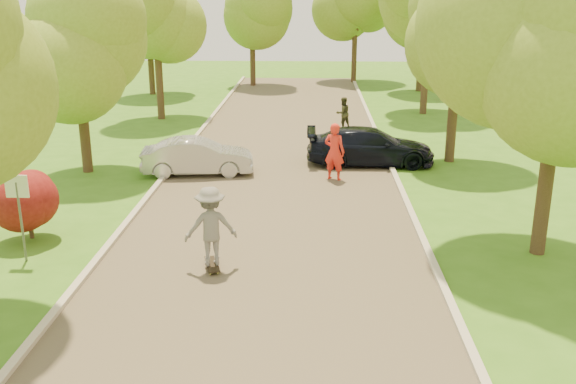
# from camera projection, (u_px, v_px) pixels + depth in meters

# --- Properties ---
(ground) EXTENTS (100.00, 100.00, 0.00)m
(ground) POSITION_uv_depth(u_px,v_px,m) (247.00, 355.00, 11.58)
(ground) COLOR #376D1A
(ground) RESTS_ON ground
(road) EXTENTS (8.00, 60.00, 0.01)m
(road) POSITION_uv_depth(u_px,v_px,m) (274.00, 210.00, 19.20)
(road) COLOR #4C4438
(road) RESTS_ON ground
(curb_left) EXTENTS (0.18, 60.00, 0.12)m
(curb_left) POSITION_uv_depth(u_px,v_px,m) (140.00, 206.00, 19.33)
(curb_left) COLOR #B2AD9E
(curb_left) RESTS_ON ground
(curb_right) EXTENTS (0.18, 60.00, 0.12)m
(curb_right) POSITION_uv_depth(u_px,v_px,m) (410.00, 210.00, 19.03)
(curb_right) COLOR #B2AD9E
(curb_right) RESTS_ON ground
(street_sign) EXTENTS (0.55, 0.06, 2.17)m
(street_sign) POSITION_uv_depth(u_px,v_px,m) (18.00, 200.00, 15.14)
(street_sign) COLOR #59595E
(street_sign) RESTS_ON ground
(red_shrub) EXTENTS (1.70, 1.70, 1.95)m
(red_shrub) POSITION_uv_depth(u_px,v_px,m) (27.00, 199.00, 16.72)
(red_shrub) COLOR #382619
(red_shrub) RESTS_ON ground
(tree_l_midb) EXTENTS (4.30, 4.20, 6.62)m
(tree_l_midb) POSITION_uv_depth(u_px,v_px,m) (81.00, 42.00, 21.88)
(tree_l_midb) COLOR #382619
(tree_l_midb) RESTS_ON ground
(tree_l_far) EXTENTS (4.92, 4.80, 7.79)m
(tree_l_far) POSITION_uv_depth(u_px,v_px,m) (159.00, 8.00, 31.13)
(tree_l_far) COLOR #382619
(tree_l_far) RESTS_ON ground
(tree_r_mida) EXTENTS (5.13, 5.00, 7.95)m
(tree_r_mida) POSITION_uv_depth(u_px,v_px,m) (576.00, 25.00, 14.41)
(tree_r_mida) COLOR #382619
(tree_r_mida) RESTS_ON ground
(tree_r_midb) EXTENTS (4.51, 4.40, 7.01)m
(tree_r_midb) POSITION_uv_depth(u_px,v_px,m) (465.00, 31.00, 23.20)
(tree_r_midb) COLOR #382619
(tree_r_midb) RESTS_ON ground
(tree_bg_a) EXTENTS (5.12, 5.00, 7.72)m
(tree_bg_a) POSITION_uv_depth(u_px,v_px,m) (151.00, 7.00, 38.89)
(tree_bg_a) COLOR #382619
(tree_bg_a) RESTS_ON ground
(tree_bg_b) EXTENTS (5.12, 5.00, 7.95)m
(tree_bg_b) POSITION_uv_depth(u_px,v_px,m) (427.00, 3.00, 40.09)
(tree_bg_b) COLOR #382619
(tree_bg_b) RESTS_ON ground
(tree_bg_c) EXTENTS (4.92, 4.80, 7.33)m
(tree_bg_c) POSITION_uv_depth(u_px,v_px,m) (255.00, 10.00, 42.56)
(tree_bg_c) COLOR #382619
(tree_bg_c) RESTS_ON ground
(tree_bg_d) EXTENTS (5.12, 5.00, 7.72)m
(tree_bg_d) POSITION_uv_depth(u_px,v_px,m) (359.00, 5.00, 44.12)
(tree_bg_d) COLOR #382619
(tree_bg_d) RESTS_ON ground
(silver_sedan) EXTENTS (4.06, 1.83, 1.29)m
(silver_sedan) POSITION_uv_depth(u_px,v_px,m) (198.00, 157.00, 22.74)
(silver_sedan) COLOR #A4A5A9
(silver_sedan) RESTS_ON ground
(dark_sedan) EXTENTS (4.77, 1.96, 1.38)m
(dark_sedan) POSITION_uv_depth(u_px,v_px,m) (370.00, 146.00, 24.04)
(dark_sedan) COLOR black
(dark_sedan) RESTS_ON ground
(longboard) EXTENTS (0.52, 1.01, 0.11)m
(longboard) POSITION_uv_depth(u_px,v_px,m) (212.00, 265.00, 15.14)
(longboard) COLOR black
(longboard) RESTS_ON ground
(skateboarder) EXTENTS (1.37, 1.00, 1.89)m
(skateboarder) POSITION_uv_depth(u_px,v_px,m) (211.00, 226.00, 14.85)
(skateboarder) COLOR slate
(skateboarder) RESTS_ON longboard
(person_striped) EXTENTS (0.86, 0.73, 2.00)m
(person_striped) POSITION_uv_depth(u_px,v_px,m) (334.00, 152.00, 21.98)
(person_striped) COLOR red
(person_striped) RESTS_ON ground
(person_olive) EXTENTS (0.91, 0.85, 1.50)m
(person_olive) POSITION_uv_depth(u_px,v_px,m) (343.00, 113.00, 30.20)
(person_olive) COLOR #2C301D
(person_olive) RESTS_ON ground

